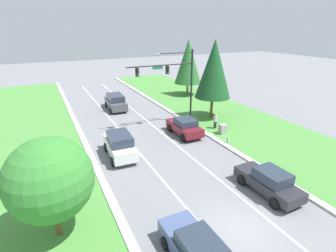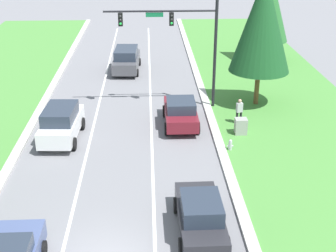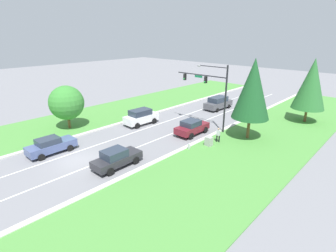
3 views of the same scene
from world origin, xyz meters
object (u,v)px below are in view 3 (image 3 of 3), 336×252
burgundy_sedan (192,127)px  oak_near_left_tree (67,103)px  fire_hydrant (189,147)px  utility_cabinet (209,142)px  charcoal_sedan (116,158)px  conifer_near_right_tree (253,89)px  graphite_suv (218,103)px  white_suv (141,117)px  pedestrian (218,134)px  conifer_far_right_tree (311,84)px  slate_blue_sedan (51,145)px  traffic_signal_mast (211,87)px

burgundy_sedan → oak_near_left_tree: 15.39m
fire_hydrant → oak_near_left_tree: size_ratio=0.13×
utility_cabinet → charcoal_sedan: bearing=-110.2°
utility_cabinet → conifer_near_right_tree: bearing=67.8°
graphite_suv → charcoal_sedan: bearing=-77.5°
burgundy_sedan → white_suv: bearing=-166.7°
pedestrian → fire_hydrant: 3.81m
burgundy_sedan → fire_hydrant: size_ratio=6.35×
fire_hydrant → conifer_far_right_tree: bearing=71.6°
graphite_suv → pedestrian: graphite_suv is taller
slate_blue_sedan → oak_near_left_tree: 7.59m
oak_near_left_tree → burgundy_sedan: bearing=35.5°
slate_blue_sedan → fire_hydrant: 13.73m
conifer_near_right_tree → fire_hydrant: bearing=-113.1°
conifer_near_right_tree → charcoal_sedan: bearing=-110.9°
traffic_signal_mast → pedestrian: size_ratio=4.70×
burgundy_sedan → conifer_near_right_tree: size_ratio=0.50×
conifer_near_right_tree → oak_near_left_tree: size_ratio=1.65×
fire_hydrant → conifer_near_right_tree: conifer_near_right_tree is taller
traffic_signal_mast → charcoal_sedan: (-0.34, -13.81, -4.42)m
traffic_signal_mast → graphite_suv: (-4.14, 8.49, -4.27)m
slate_blue_sedan → conifer_near_right_tree: size_ratio=0.52×
traffic_signal_mast → slate_blue_sedan: bearing=-114.0°
white_suv → conifer_far_right_tree: bearing=48.2°
slate_blue_sedan → white_suv: bearing=89.9°
white_suv → burgundy_sedan: bearing=16.4°
traffic_signal_mast → charcoal_sedan: bearing=-91.4°
graphite_suv → oak_near_left_tree: size_ratio=0.95×
traffic_signal_mast → fire_hydrant: (2.11, -6.60, -4.92)m
burgundy_sedan → utility_cabinet: burgundy_sedan is taller
white_suv → charcoal_sedan: white_suv is taller
fire_hydrant → conifer_near_right_tree: (2.94, 6.89, 5.33)m
charcoal_sedan → fire_hydrant: size_ratio=6.51×
utility_cabinet → white_suv: bearing=-179.2°
utility_cabinet → pedestrian: bearing=83.8°
burgundy_sedan → utility_cabinet: bearing=-24.3°
burgundy_sedan → conifer_far_right_tree: bearing=58.7°
graphite_suv → conifer_far_right_tree: conifer_far_right_tree is taller
white_suv → burgundy_sedan: 7.23m
pedestrian → oak_near_left_tree: size_ratio=0.31×
white_suv → traffic_signal_mast: bearing=35.0°
charcoal_sedan → pedestrian: size_ratio=2.70×
pedestrian → white_suv: bearing=-7.8°
slate_blue_sedan → utility_cabinet: bearing=48.6°
graphite_suv → oak_near_left_tree: oak_near_left_tree is taller
traffic_signal_mast → fire_hydrant: bearing=-72.2°
charcoal_sedan → conifer_near_right_tree: 15.85m
white_suv → burgundy_sedan: white_suv is taller
utility_cabinet → pedestrian: (0.16, 1.51, 0.42)m
traffic_signal_mast → burgundy_sedan: size_ratio=1.79×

